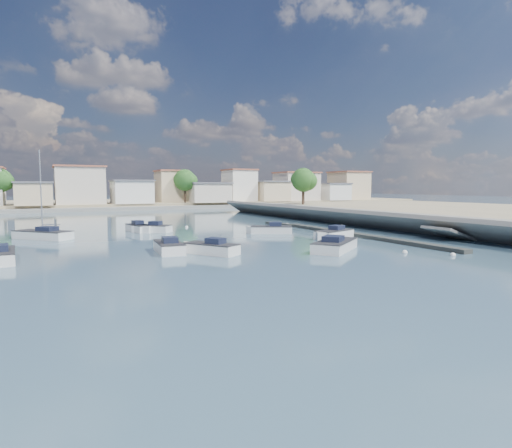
% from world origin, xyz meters
% --- Properties ---
extents(ground, '(400.00, 400.00, 0.00)m').
position_xyz_m(ground, '(0.00, 40.00, 0.00)').
color(ground, '#294052').
rests_on(ground, ground).
extents(seawall_walkway, '(5.00, 90.00, 1.80)m').
position_xyz_m(seawall_walkway, '(18.50, 13.00, 0.90)').
color(seawall_walkway, slate).
rests_on(seawall_walkway, ground).
extents(breakwater, '(2.00, 31.02, 0.35)m').
position_xyz_m(breakwater, '(6.90, 12.69, 0.17)').
color(breakwater, black).
rests_on(breakwater, ground).
extents(far_shore_land, '(160.00, 40.00, 1.40)m').
position_xyz_m(far_shore_land, '(0.00, 92.00, 0.70)').
color(far_shore_land, gray).
rests_on(far_shore_land, ground).
extents(far_shore_quay, '(160.00, 2.50, 0.80)m').
position_xyz_m(far_shore_quay, '(0.00, 71.00, 0.40)').
color(far_shore_quay, slate).
rests_on(far_shore_quay, ground).
extents(far_town, '(113.01, 12.80, 8.35)m').
position_xyz_m(far_town, '(10.71, 76.92, 4.93)').
color(far_town, beige).
rests_on(far_town, far_shore_land).
extents(shore_trees, '(74.56, 38.32, 7.92)m').
position_xyz_m(shore_trees, '(8.34, 68.11, 6.22)').
color(shore_trees, '#38281E').
rests_on(shore_trees, ground).
extents(motorboat_a, '(3.84, 4.62, 1.48)m').
position_xyz_m(motorboat_a, '(-10.86, 6.18, 0.38)').
color(motorboat_a, silver).
rests_on(motorboat_a, ground).
extents(motorboat_b, '(2.24, 5.14, 1.48)m').
position_xyz_m(motorboat_b, '(-13.42, 8.49, 0.38)').
color(motorboat_b, silver).
rests_on(motorboat_b, ground).
extents(motorboat_c, '(4.87, 3.71, 1.48)m').
position_xyz_m(motorboat_c, '(0.18, 16.82, 0.38)').
color(motorboat_c, silver).
rests_on(motorboat_c, ground).
extents(motorboat_d, '(5.13, 3.33, 1.48)m').
position_xyz_m(motorboat_d, '(3.76, 9.95, 0.38)').
color(motorboat_d, silver).
rests_on(motorboat_d, ground).
extents(motorboat_f, '(4.37, 4.16, 1.48)m').
position_xyz_m(motorboat_f, '(-11.38, 24.11, 0.38)').
color(motorboat_f, silver).
rests_on(motorboat_f, ground).
extents(motorboat_g, '(2.54, 5.01, 1.48)m').
position_xyz_m(motorboat_g, '(-12.36, 25.01, 0.38)').
color(motorboat_g, silver).
rests_on(motorboat_g, ground).
extents(motorboat_h, '(6.04, 5.40, 1.48)m').
position_xyz_m(motorboat_h, '(-0.82, 3.32, 0.38)').
color(motorboat_h, silver).
rests_on(motorboat_h, ground).
extents(sailboat, '(5.66, 5.87, 9.00)m').
position_xyz_m(sailboat, '(-22.61, 22.57, 0.41)').
color(sailboat, silver).
rests_on(sailboat, ground).
extents(mooring_buoys, '(18.99, 31.03, 0.41)m').
position_xyz_m(mooring_buoys, '(5.33, 14.21, 0.05)').
color(mooring_buoys, white).
rests_on(mooring_buoys, ground).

